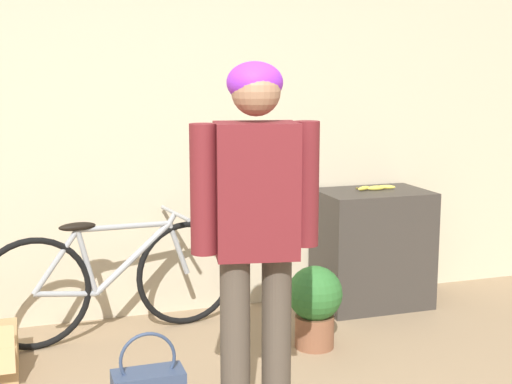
% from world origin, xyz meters
% --- Properties ---
extents(wall_back, '(8.00, 0.07, 2.60)m').
position_xyz_m(wall_back, '(0.00, 2.44, 1.30)').
color(wall_back, beige).
rests_on(wall_back, ground_plane).
extents(side_shelf, '(0.75, 0.51, 0.81)m').
position_xyz_m(side_shelf, '(1.42, 2.14, 0.40)').
color(side_shelf, '#38332D').
rests_on(side_shelf, ground_plane).
extents(person, '(0.60, 0.32, 1.67)m').
position_xyz_m(person, '(0.12, 0.78, 1.01)').
color(person, '#4C4238').
rests_on(person, ground_plane).
extents(bicycle, '(1.62, 0.46, 0.75)m').
position_xyz_m(bicycle, '(-0.37, 2.08, 0.37)').
color(bicycle, black).
rests_on(bicycle, ground_plane).
extents(banana, '(0.30, 0.08, 0.03)m').
position_xyz_m(banana, '(1.44, 2.16, 0.83)').
color(banana, '#EAD64C').
rests_on(banana, side_shelf).
extents(potted_plant, '(0.32, 0.32, 0.49)m').
position_xyz_m(potted_plant, '(0.74, 1.53, 0.28)').
color(potted_plant, brown).
rests_on(potted_plant, ground_plane).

